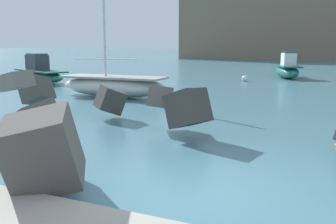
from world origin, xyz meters
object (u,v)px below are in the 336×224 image
at_px(boat_mid_left, 40,73).
at_px(boat_near_centre, 287,69).
at_px(mooring_buoy_inner, 245,78).
at_px(boat_near_right, 113,85).

bearing_deg(boat_mid_left, boat_near_centre, 34.37).
bearing_deg(boat_mid_left, mooring_buoy_inner, 26.54).
distance_m(boat_near_right, boat_mid_left, 10.39).
bearing_deg(boat_near_right, mooring_buoy_inner, 69.05).
height_order(boat_near_centre, boat_near_right, boat_near_right).
height_order(boat_near_right, boat_mid_left, boat_near_right).
bearing_deg(boat_near_centre, boat_near_right, -113.75).
relative_size(boat_mid_left, mooring_buoy_inner, 14.50).
xyz_separation_m(boat_near_right, boat_mid_left, (-9.32, 4.61, 0.05)).
height_order(boat_near_right, mooring_buoy_inner, boat_near_right).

